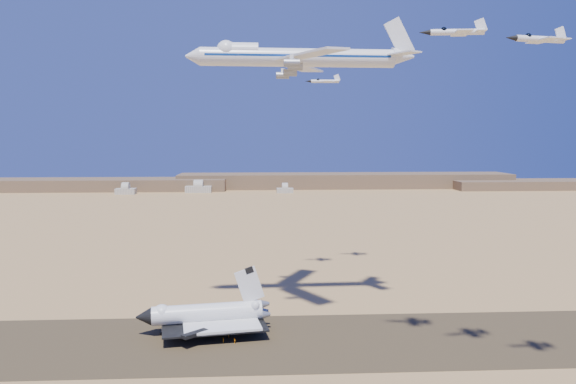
{
  "coord_description": "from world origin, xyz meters",
  "views": [
    {
      "loc": [
        7.86,
        -168.72,
        62.86
      ],
      "look_at": [
        17.68,
        8.0,
        45.87
      ],
      "focal_mm": 35.0,
      "sensor_mm": 36.0,
      "label": 1
    }
  ],
  "objects": [
    {
      "name": "crew_a",
      "position": [
        -2.72,
        -0.43,
        0.86
      ],
      "size": [
        0.54,
        0.67,
        1.6
      ],
      "primitive_type": "imported",
      "rotation": [
        0.0,
        0.0,
        1.27
      ],
      "color": "orange",
      "rests_on": "runway"
    },
    {
      "name": "hangars",
      "position": [
        -64.0,
        478.43,
        4.83
      ],
      "size": [
        200.5,
        29.5,
        30.0
      ],
      "color": "#B9B4A4",
      "rests_on": "ground"
    },
    {
      "name": "chase_jet_a",
      "position": [
        56.96,
        -30.01,
        88.99
      ],
      "size": [
        16.45,
        9.1,
        4.11
      ],
      "rotation": [
        0.0,
        0.0,
        -0.13
      ],
      "color": "white"
    },
    {
      "name": "chase_jet_b",
      "position": [
        72.64,
        -40.69,
        85.58
      ],
      "size": [
        15.81,
        8.91,
        3.97
      ],
      "rotation": [
        0.0,
        0.0,
        0.19
      ],
      "color": "white"
    },
    {
      "name": "carrier_747",
      "position": [
        19.42,
        19.81,
        89.53
      ],
      "size": [
        76.58,
        59.42,
        19.1
      ],
      "rotation": [
        0.0,
        0.0,
        0.03
      ],
      "color": "white"
    },
    {
      "name": "crew_c",
      "position": [
        0.76,
        -1.1,
        0.92
      ],
      "size": [
        1.0,
        1.12,
        1.72
      ],
      "primitive_type": "imported",
      "rotation": [
        0.0,
        0.0,
        2.18
      ],
      "color": "orange",
      "rests_on": "runway"
    },
    {
      "name": "chase_jet_f",
      "position": [
        57.1,
        80.12,
        96.26
      ],
      "size": [
        15.82,
        8.51,
        3.94
      ],
      "rotation": [
        0.0,
        0.0,
        -0.06
      ],
      "color": "white"
    },
    {
      "name": "shuttle",
      "position": [
        -8.83,
        9.47,
        5.7
      ],
      "size": [
        43.16,
        30.83,
        21.22
      ],
      "rotation": [
        0.0,
        0.0,
        0.16
      ],
      "color": "silver",
      "rests_on": "runway"
    },
    {
      "name": "chase_jet_e",
      "position": [
        36.64,
        71.77,
        87.05
      ],
      "size": [
        15.06,
        8.0,
        3.75
      ],
      "rotation": [
        0.0,
        0.0,
        -0.03
      ],
      "color": "white"
    },
    {
      "name": "ridgeline",
      "position": [
        65.32,
        527.31,
        7.63
      ],
      "size": [
        960.0,
        90.0,
        18.0
      ],
      "color": "brown",
      "rests_on": "ground"
    },
    {
      "name": "runway",
      "position": [
        0.0,
        0.0,
        0.03
      ],
      "size": [
        600.0,
        50.0,
        0.06
      ],
      "primitive_type": "cube",
      "color": "#473C23",
      "rests_on": "ground"
    },
    {
      "name": "ground",
      "position": [
        0.0,
        0.0,
        0.0
      ],
      "size": [
        1200.0,
        1200.0,
        0.0
      ],
      "primitive_type": "plane",
      "color": "#B3814F",
      "rests_on": "ground"
    },
    {
      "name": "crew_b",
      "position": [
        -1.33,
        4.26,
        0.94
      ],
      "size": [
        0.96,
        0.94,
        1.76
      ],
      "primitive_type": "imported",
      "rotation": [
        0.0,
        0.0,
        2.41
      ],
      "color": "orange",
      "rests_on": "runway"
    }
  ]
}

